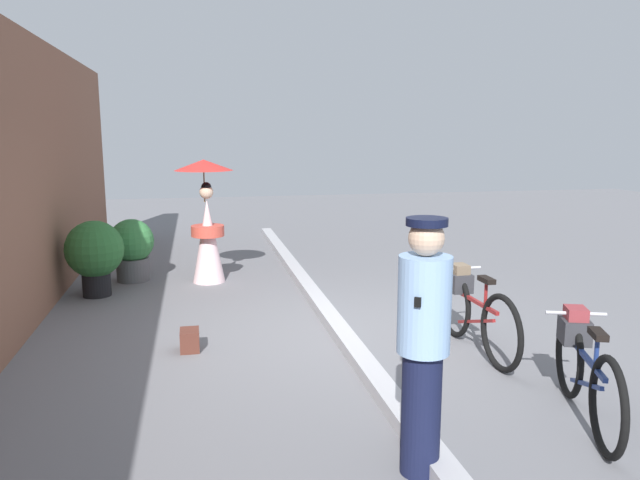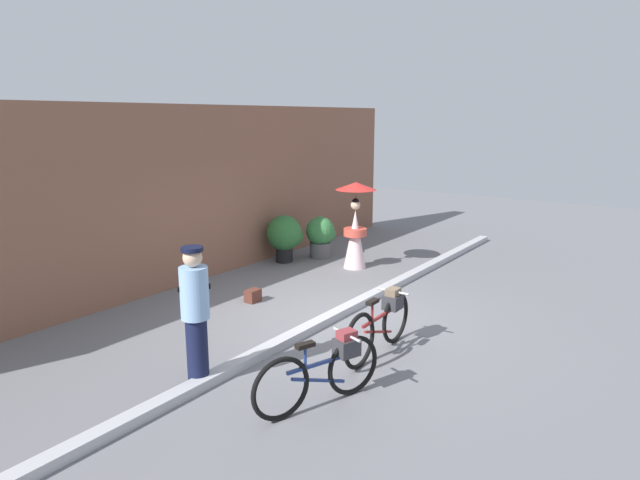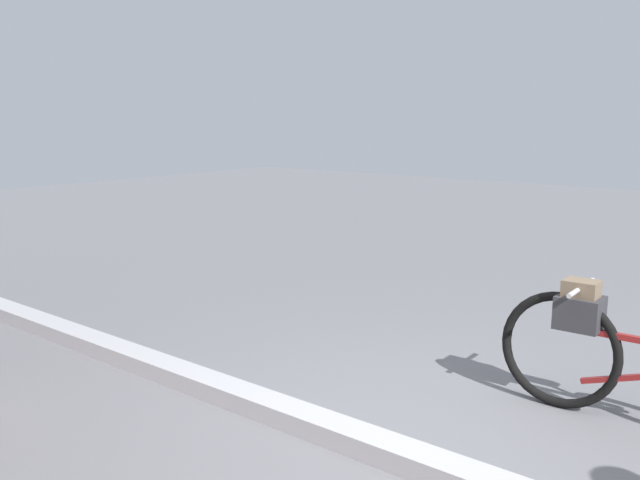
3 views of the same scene
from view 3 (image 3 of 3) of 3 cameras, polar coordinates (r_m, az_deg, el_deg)
ground_plane at (r=3.65m, az=8.45°, el=-19.11°), size 30.00×30.00×0.00m
sidewalk_curb at (r=3.62m, az=8.48°, el=-18.29°), size 14.00×0.20×0.12m
bicycle_near_officer at (r=4.32m, az=25.42°, el=-8.88°), size 1.76×0.48×0.83m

